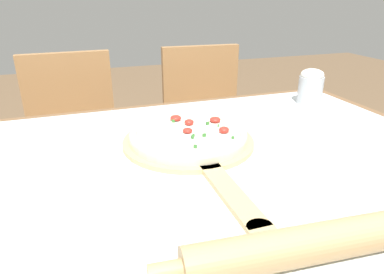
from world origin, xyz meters
The scene contains 8 objects.
dining_table centered at (0.00, 0.00, 0.66)m, with size 1.34×0.93×0.77m.
towel_cloth centered at (0.00, 0.00, 0.77)m, with size 1.26×0.85×0.00m.
pizza_peel centered at (-0.02, 0.06, 0.78)m, with size 0.34×0.57×0.01m.
pizza centered at (-0.02, 0.09, 0.80)m, with size 0.30×0.30×0.03m.
rolling_pin centered at (0.01, -0.36, 0.80)m, with size 0.46×0.09×0.06m.
chair_left centered at (-0.31, 0.80, 0.52)m, with size 0.41×0.41×0.90m.
chair_right centered at (0.30, 0.80, 0.52)m, with size 0.42×0.42×0.90m.
flour_cup centered at (0.49, 0.29, 0.84)m, with size 0.08×0.08×0.12m.
Camera 1 is at (-0.27, -0.68, 1.14)m, focal length 32.00 mm.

